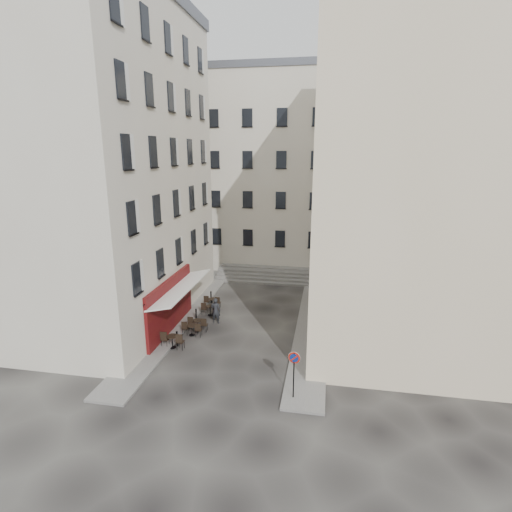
% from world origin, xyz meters
% --- Properties ---
extents(ground, '(90.00, 90.00, 0.00)m').
position_xyz_m(ground, '(0.00, 0.00, 0.00)').
color(ground, black).
rests_on(ground, ground).
extents(sidewalk_left, '(2.00, 22.00, 0.12)m').
position_xyz_m(sidewalk_left, '(-4.50, 4.00, 0.06)').
color(sidewalk_left, slate).
rests_on(sidewalk_left, ground).
extents(sidewalk_right, '(2.00, 18.00, 0.12)m').
position_xyz_m(sidewalk_right, '(4.50, 3.00, 0.06)').
color(sidewalk_right, slate).
rests_on(sidewalk_right, ground).
extents(building_left, '(12.20, 16.20, 20.60)m').
position_xyz_m(building_left, '(-10.50, 3.00, 10.31)').
color(building_left, beige).
rests_on(building_left, ground).
extents(building_right, '(12.20, 14.20, 18.60)m').
position_xyz_m(building_right, '(10.50, 3.50, 9.31)').
color(building_right, beige).
rests_on(building_right, ground).
extents(building_back, '(18.20, 10.20, 18.60)m').
position_xyz_m(building_back, '(-1.00, 19.00, 9.31)').
color(building_back, beige).
rests_on(building_back, ground).
extents(cafe_storefront, '(1.74, 7.30, 3.50)m').
position_xyz_m(cafe_storefront, '(-4.32, 1.00, 1.88)').
color(cafe_storefront, '#4D0B11').
rests_on(cafe_storefront, ground).
extents(stone_steps, '(9.00, 3.15, 0.80)m').
position_xyz_m(stone_steps, '(0.00, 12.57, 0.40)').
color(stone_steps, '#64615E').
rests_on(stone_steps, ground).
extents(bollard_near, '(0.12, 0.12, 0.98)m').
position_xyz_m(bollard_near, '(-3.25, -1.00, 0.53)').
color(bollard_near, black).
rests_on(bollard_near, ground).
extents(bollard_mid, '(0.12, 0.12, 0.98)m').
position_xyz_m(bollard_mid, '(-3.25, 2.50, 0.53)').
color(bollard_mid, black).
rests_on(bollard_mid, ground).
extents(bollard_far, '(0.12, 0.12, 0.98)m').
position_xyz_m(bollard_far, '(-3.25, 6.00, 0.53)').
color(bollard_far, black).
rests_on(bollard_far, ground).
extents(no_parking_sign, '(0.55, 0.16, 2.43)m').
position_xyz_m(no_parking_sign, '(4.01, -5.01, 1.73)').
color(no_parking_sign, black).
rests_on(no_parking_sign, ground).
extents(bistro_table_a, '(1.41, 0.66, 0.99)m').
position_xyz_m(bistro_table_a, '(-3.41, -1.28, 0.51)').
color(bistro_table_a, black).
rests_on(bistro_table_a, ground).
extents(bistro_table_b, '(1.28, 0.60, 0.90)m').
position_xyz_m(bistro_table_b, '(-2.84, 0.49, 0.46)').
color(bistro_table_b, black).
rests_on(bistro_table_b, ground).
extents(bistro_table_c, '(1.30, 0.61, 0.91)m').
position_xyz_m(bistro_table_c, '(-2.71, 1.26, 0.47)').
color(bistro_table_c, black).
rests_on(bistro_table_c, ground).
extents(bistro_table_d, '(1.30, 0.61, 0.91)m').
position_xyz_m(bistro_table_d, '(-2.62, 3.74, 0.47)').
color(bistro_table_d, black).
rests_on(bistro_table_d, ground).
extents(bistro_table_e, '(1.25, 0.59, 0.88)m').
position_xyz_m(bistro_table_e, '(-2.90, 5.20, 0.45)').
color(bistro_table_e, black).
rests_on(bistro_table_e, ground).
extents(pedestrian, '(0.65, 0.43, 1.77)m').
position_xyz_m(pedestrian, '(-1.91, 2.62, 0.89)').
color(pedestrian, '#222327').
rests_on(pedestrian, ground).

